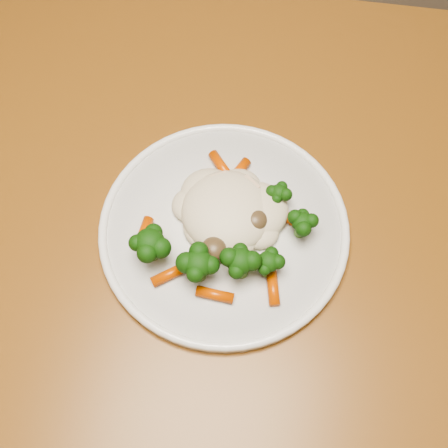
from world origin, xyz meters
name	(u,v)px	position (x,y,z in m)	size (l,w,h in m)	color
dining_table	(129,274)	(-0.33, 0.25, 0.66)	(1.40, 1.00, 0.75)	brown
plate	(224,229)	(-0.22, 0.30, 0.76)	(0.29, 0.29, 0.01)	white
meal	(224,225)	(-0.22, 0.29, 0.78)	(0.20, 0.19, 0.05)	beige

